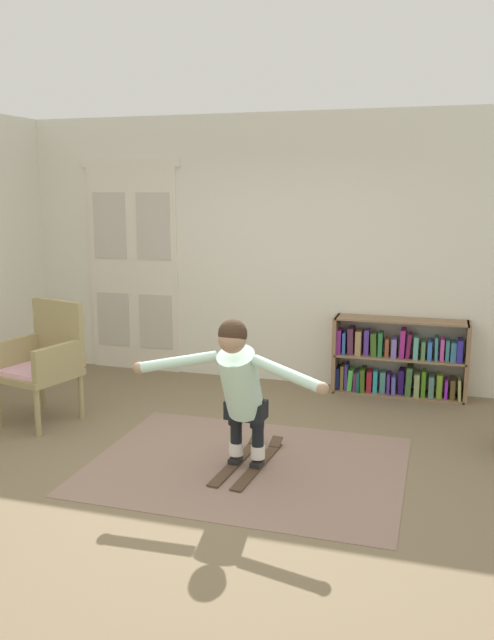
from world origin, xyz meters
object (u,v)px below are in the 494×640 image
(bookshelf, at_px, (397,362))
(person_skier, at_px, (240,382))
(skis_pair, at_px, (249,461))
(wicker_chair, at_px, (44,359))

(bookshelf, xyz_separation_m, person_skier, (-0.99, -2.29, 0.37))
(bookshelf, distance_m, person_skier, 2.53)
(bookshelf, height_order, person_skier, person_skier)
(skis_pair, height_order, person_skier, person_skier)
(bookshelf, bearing_deg, skis_pair, -114.88)
(wicker_chair, height_order, person_skier, person_skier)
(wicker_chair, distance_m, skis_pair, 2.20)
(wicker_chair, height_order, skis_pair, wicker_chair)
(wicker_chair, bearing_deg, bookshelf, 28.73)
(person_skier, bearing_deg, wicker_chair, 163.53)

